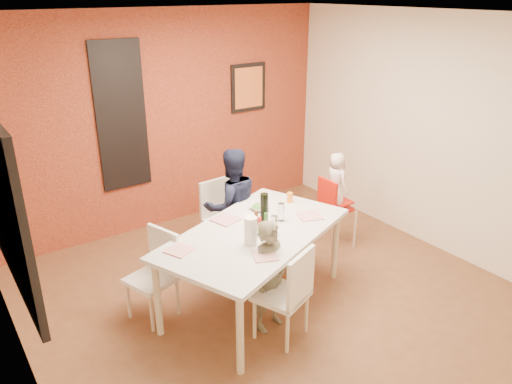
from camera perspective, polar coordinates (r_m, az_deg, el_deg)
ground at (r=5.17m, az=1.94°, el=-11.87°), size 4.50×4.50×0.00m
ceiling at (r=4.28m, az=2.43°, el=19.54°), size 4.50×4.50×0.02m
wall_back at (r=6.41m, az=-10.10°, el=7.97°), size 4.50×0.02×2.70m
wall_front at (r=3.23m, az=27.17°, el=-9.31°), size 4.50×0.02×2.70m
wall_left at (r=3.76m, az=-26.53°, el=-4.69°), size 0.02×4.50×2.70m
wall_right at (r=6.11m, az=19.40°, el=6.33°), size 0.02×4.50×2.70m
brick_accent_wall at (r=6.39m, az=-10.02°, el=7.93°), size 4.50×0.02×2.70m
picture_window_frame at (r=3.87m, az=-27.11°, el=-0.79°), size 0.05×1.70×1.30m
picture_window_pane at (r=3.88m, az=-26.90°, el=-0.74°), size 0.02×1.55×1.15m
glassblock_strip at (r=6.13m, az=-15.17°, el=8.31°), size 0.55×0.03×1.70m
glassblock_surround at (r=6.12m, az=-15.15°, el=8.30°), size 0.60×0.03×1.76m
art_print_frame at (r=6.89m, az=-0.90°, el=11.86°), size 0.54×0.03×0.64m
art_print_canvas at (r=6.88m, az=-0.82°, el=11.84°), size 0.44×0.01×0.54m
dining_table at (r=4.71m, az=-0.18°, el=-5.30°), size 2.16×1.68×0.79m
chair_near at (r=4.38m, az=3.82°, el=-11.18°), size 0.53×0.53×0.89m
chair_far at (r=5.77m, az=-4.06°, el=-2.45°), size 0.44×0.44×0.88m
chair_left at (r=4.79m, az=-11.24°, el=-8.64°), size 0.50×0.50×0.85m
high_chair at (r=5.91m, az=8.80°, el=-1.62°), size 0.38×0.38×0.89m
child_near at (r=4.50m, az=1.66°, el=-9.59°), size 0.43×0.32×1.06m
child_far at (r=5.52m, az=-2.78°, el=-1.65°), size 0.72×0.61×1.33m
toddler at (r=5.80m, az=9.14°, el=1.31°), size 0.23×0.33×0.66m
plate_near_left at (r=4.27m, az=1.05°, el=-7.29°), size 0.26×0.26×0.01m
plate_far_mid at (r=4.90m, az=-3.46°, el=-3.16°), size 0.29×0.29×0.01m
plate_near_right at (r=5.00m, az=6.18°, el=-2.72°), size 0.29×0.29×0.01m
plate_far_left at (r=4.40m, az=-8.74°, el=-6.59°), size 0.27×0.27×0.01m
salad_bowl_a at (r=4.64m, az=1.02°, el=-4.42°), size 0.23×0.23×0.05m
salad_bowl_b at (r=5.11m, az=0.39°, el=-1.79°), size 0.19×0.19×0.05m
wine_bottle at (r=4.81m, az=0.95°, el=-1.82°), size 0.08×0.08×0.29m
wine_glass_a at (r=4.60m, az=2.08°, el=-3.77°), size 0.06×0.06×0.18m
wine_glass_b at (r=4.86m, az=2.88°, el=-2.30°), size 0.06×0.06×0.18m
paper_towel_roll at (r=4.41m, az=-0.61°, el=-4.44°), size 0.11×0.11×0.26m
condiment_red at (r=4.68m, az=0.42°, el=-3.64°), size 0.03×0.03×0.13m
condiment_green at (r=4.78m, az=1.12°, el=-3.10°), size 0.03×0.03×0.12m
condiment_brown at (r=4.78m, az=0.01°, el=-2.96°), size 0.04×0.04×0.14m
sippy_cup at (r=5.29m, az=3.89°, el=-0.62°), size 0.06×0.06×0.11m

